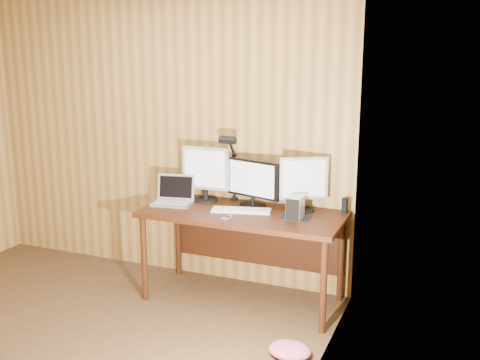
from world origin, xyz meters
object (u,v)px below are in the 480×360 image
Objects in this scene: desk at (246,224)px; phone at (227,217)px; monitor_center at (253,183)px; speaker at (345,205)px; monitor_right at (303,182)px; laptop at (174,196)px; monitor_left at (206,172)px; keyboard at (241,210)px; mouse at (296,215)px; hard_drive at (295,208)px; desk_lamp at (231,158)px.

phone is (-0.04, -0.27, 0.13)m from desk.
phone is at bearing -98.92° from desk.
monitor_center is at bearing 87.74° from phone.
monitor_center reaches higher than speaker.
monitor_right is 1.21× the size of laptop.
monitor_left is 0.49m from keyboard.
keyboard is at bearing -160.40° from speaker.
mouse is 0.60× the size of hard_drive.
phone is at bearing -47.23° from monitor_left.
hard_drive reaches higher than speaker.
desk is at bearing -15.70° from monitor_left.
desk_lamp reaches higher than desk.
phone is at bearing -161.05° from mouse.
hard_drive is (0.45, -0.03, 0.08)m from keyboard.
monitor_right is at bearing 20.97° from monitor_center.
keyboard is at bearing -24.83° from monitor_left.
desk is 3.44× the size of monitor_left.
hard_drive is at bearing -32.43° from desk_lamp.
monitor_left is 1.18m from speaker.
monitor_left is at bearing 152.99° from monitor_right.
monitor_left reaches higher than mouse.
laptop is at bearing -176.13° from desk.
monitor_left reaches higher than desk.
monitor_left reaches higher than laptop.
keyboard is (0.62, -0.03, -0.05)m from laptop.
monitor_center is at bearing -3.46° from monitor_left.
hard_drive is 0.28× the size of desk_lamp.
desk is at bearing 66.10° from keyboard.
keyboard is (0.39, -0.18, -0.24)m from monitor_left.
monitor_center is at bearing -28.82° from desk_lamp.
monitor_right is 0.54m from keyboard.
laptop is 1.41m from speaker.
monitor_left reaches higher than keyboard.
keyboard is at bearing 175.96° from hard_drive.
desk_lamp is (-0.20, 0.16, 0.50)m from desk.
desk is 3.67× the size of monitor_right.
laptop is 0.62m from keyboard.
hard_drive is 0.74m from desk_lamp.
monitor_center is 0.42m from monitor_right.
monitor_center is at bearing 155.58° from hard_drive.
desk_lamp is at bearing 13.39° from monitor_left.
laptop is (-0.22, -0.15, -0.19)m from monitor_left.
mouse is at bearing -3.36° from monitor_center.
monitor_left reaches higher than monitor_right.
monitor_center is 1.05× the size of monitor_left.
speaker is at bearing -14.71° from monitor_right.
desk is 0.56m from desk_lamp.
keyboard reaches higher than desk.
mouse is 0.53m from phone.
desk is 0.56m from monitor_left.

